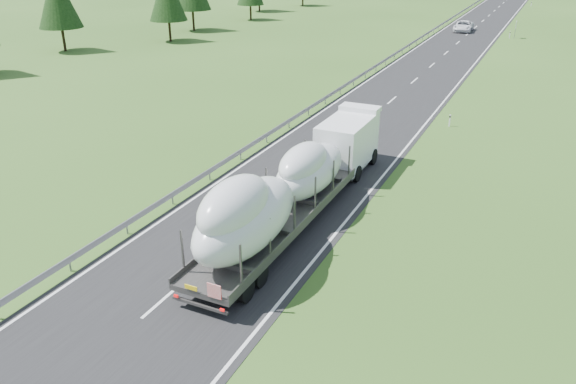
% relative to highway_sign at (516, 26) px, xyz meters
% --- Properties ---
extents(ground, '(400.00, 400.00, 0.00)m').
position_rel_highway_sign_xyz_m(ground, '(-7.20, -80.00, -1.81)').
color(ground, '#2E511B').
rests_on(ground, ground).
extents(road_surface, '(10.00, 400.00, 0.02)m').
position_rel_highway_sign_xyz_m(road_surface, '(-7.20, 20.00, -1.80)').
color(road_surface, black).
rests_on(road_surface, ground).
extents(guardrail, '(0.10, 400.00, 0.76)m').
position_rel_highway_sign_xyz_m(guardrail, '(-12.50, 19.94, -1.21)').
color(guardrail, slate).
rests_on(guardrail, ground).
extents(highway_sign, '(0.08, 0.90, 2.60)m').
position_rel_highway_sign_xyz_m(highway_sign, '(0.00, 0.00, 0.00)').
color(highway_sign, slate).
rests_on(highway_sign, ground).
extents(boat_truck, '(3.17, 20.59, 4.85)m').
position_rel_highway_sign_xyz_m(boat_truck, '(-5.14, -71.33, 0.66)').
color(boat_truck, white).
rests_on(boat_truck, ground).
extents(distant_van, '(3.11, 6.27, 1.71)m').
position_rel_highway_sign_xyz_m(distant_van, '(-8.40, 3.93, -0.95)').
color(distant_van, silver).
rests_on(distant_van, ground).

